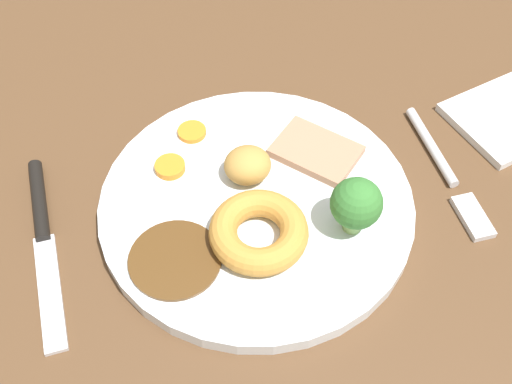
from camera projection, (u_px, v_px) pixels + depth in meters
The scene contains 12 objects.
dining_table at pixel (260, 233), 53.79cm from camera, with size 120.00×84.00×3.60cm, color brown.
dinner_plate at pixel (256, 204), 52.56cm from camera, with size 26.51×26.51×1.40cm, color white.
gravy_pool at pixel (175, 259), 48.16cm from camera, with size 7.33×7.33×0.30cm, color #563819.
meat_slice_main at pixel (316, 151), 54.85cm from camera, with size 7.23×5.13×0.80cm, color tan.
yorkshire_pudding at pixel (259, 232), 48.59cm from camera, with size 7.90×7.90×2.27cm, color #C68938.
roast_potato_left at pixel (245, 166), 52.39cm from camera, with size 3.82×4.05×2.93cm, color #BC8C42.
carrot_coin_front at pixel (170, 167), 53.80cm from camera, with size 2.65×2.65×0.66cm, color orange.
carrot_coin_back at pixel (192, 132), 56.54cm from camera, with size 2.61×2.61×0.47cm, color orange.
broccoli_floret at pixel (356, 204), 47.83cm from camera, with size 4.14×4.14×5.27cm.
fork at pixel (447, 174), 55.07cm from camera, with size 2.11×15.28×0.90cm.
knife at pixel (43, 232), 51.11cm from camera, with size 1.79×18.51×1.20cm.
folded_napkin at pixel (511, 116), 59.54cm from camera, with size 11.00×9.00×0.80cm, color white.
Camera 1 is at (9.04, 29.20, 46.20)cm, focal length 43.46 mm.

